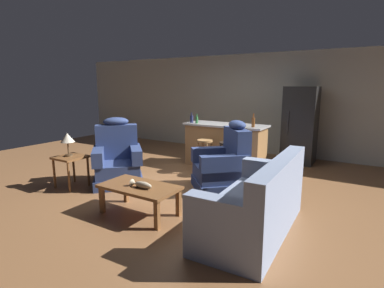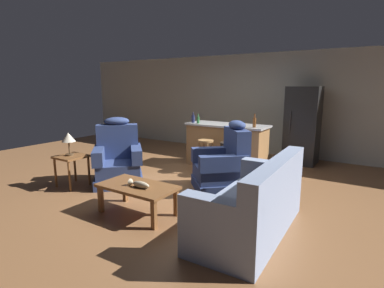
# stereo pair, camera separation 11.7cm
# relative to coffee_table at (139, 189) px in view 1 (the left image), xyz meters

# --- Properties ---
(ground_plane) EXTENTS (12.00, 12.00, 0.00)m
(ground_plane) POSITION_rel_coffee_table_xyz_m (-0.09, 1.60, -0.36)
(ground_plane) COLOR brown
(back_wall) EXTENTS (12.00, 0.05, 2.60)m
(back_wall) POSITION_rel_coffee_table_xyz_m (-0.09, 4.72, 0.94)
(back_wall) COLOR #B2B2A3
(back_wall) RESTS_ON ground_plane
(coffee_table) EXTENTS (1.10, 0.60, 0.42)m
(coffee_table) POSITION_rel_coffee_table_xyz_m (0.00, 0.00, 0.00)
(coffee_table) COLOR brown
(coffee_table) RESTS_ON ground_plane
(fish_figurine) EXTENTS (0.34, 0.10, 0.10)m
(fish_figurine) POSITION_rel_coffee_table_xyz_m (0.08, -0.05, 0.10)
(fish_figurine) COLOR #4C3823
(fish_figurine) RESTS_ON coffee_table
(couch) EXTENTS (0.89, 1.92, 0.94)m
(couch) POSITION_rel_coffee_table_xyz_m (1.57, 0.36, -0.02)
(couch) COLOR #8493B2
(couch) RESTS_ON ground_plane
(recliner_near_lamp) EXTENTS (1.19, 1.19, 1.20)m
(recliner_near_lamp) POSITION_rel_coffee_table_xyz_m (-1.27, 0.85, 0.06)
(recliner_near_lamp) COLOR navy
(recliner_near_lamp) RESTS_ON ground_plane
(recliner_near_island) EXTENTS (1.19, 1.19, 1.20)m
(recliner_near_island) POSITION_rel_coffee_table_xyz_m (0.54, 1.57, 0.06)
(recliner_near_island) COLOR navy
(recliner_near_island) RESTS_ON ground_plane
(end_table) EXTENTS (0.48, 0.48, 0.56)m
(end_table) POSITION_rel_coffee_table_xyz_m (-1.81, 0.25, 0.10)
(end_table) COLOR brown
(end_table) RESTS_ON ground_plane
(table_lamp) EXTENTS (0.24, 0.24, 0.41)m
(table_lamp) POSITION_rel_coffee_table_xyz_m (-1.84, 0.25, 0.50)
(table_lamp) COLOR #4C3823
(table_lamp) RESTS_ON end_table
(kitchen_island) EXTENTS (1.80, 0.70, 0.95)m
(kitchen_island) POSITION_rel_coffee_table_xyz_m (-0.09, 2.95, 0.11)
(kitchen_island) COLOR #9E7042
(kitchen_island) RESTS_ON ground_plane
(bar_stool_left) EXTENTS (0.32, 0.32, 0.68)m
(bar_stool_left) POSITION_rel_coffee_table_xyz_m (-0.25, 2.32, 0.11)
(bar_stool_left) COLOR #A87A47
(bar_stool_left) RESTS_ON ground_plane
(bar_stool_right) EXTENTS (0.32, 0.32, 0.68)m
(bar_stool_right) POSITION_rel_coffee_table_xyz_m (0.26, 2.32, 0.11)
(bar_stool_right) COLOR black
(bar_stool_right) RESTS_ON ground_plane
(refrigerator) EXTENTS (0.70, 0.69, 1.76)m
(refrigerator) POSITION_rel_coffee_table_xyz_m (1.24, 4.15, 0.52)
(refrigerator) COLOR black
(refrigerator) RESTS_ON ground_plane
(bottle_tall_green) EXTENTS (0.08, 0.08, 0.23)m
(bottle_tall_green) POSITION_rel_coffee_table_xyz_m (-0.86, 2.78, 0.67)
(bottle_tall_green) COLOR #23284C
(bottle_tall_green) RESTS_ON kitchen_island
(bottle_short_amber) EXTENTS (0.06, 0.06, 0.21)m
(bottle_short_amber) POSITION_rel_coffee_table_xyz_m (-0.69, 2.72, 0.67)
(bottle_short_amber) COLOR #2D6B38
(bottle_short_amber) RESTS_ON kitchen_island
(bottle_wine_dark) EXTENTS (0.07, 0.07, 0.28)m
(bottle_wine_dark) POSITION_rel_coffee_table_xyz_m (0.60, 2.78, 0.69)
(bottle_wine_dark) COLOR brown
(bottle_wine_dark) RESTS_ON kitchen_island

